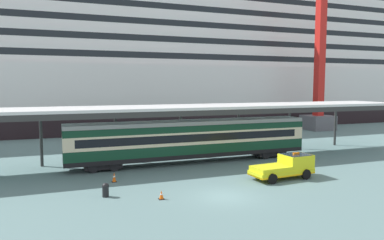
% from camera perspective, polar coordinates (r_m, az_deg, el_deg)
% --- Properties ---
extents(ground_plane, '(400.00, 400.00, 0.00)m').
position_cam_1_polar(ground_plane, '(25.28, 5.17, -11.84)').
color(ground_plane, slate).
extents(cruise_ship, '(158.90, 30.89, 38.71)m').
position_cam_1_polar(cruise_ship, '(72.85, -6.44, 9.75)').
color(cruise_ship, black).
rests_on(cruise_ship, ground).
extents(platform_canopy, '(47.73, 6.35, 5.52)m').
position_cam_1_polar(platform_canopy, '(35.42, -0.28, 1.86)').
color(platform_canopy, silver).
rests_on(platform_canopy, ground).
extents(train_carriage, '(23.73, 2.81, 4.11)m').
position_cam_1_polar(train_carriage, '(35.33, -0.04, -2.99)').
color(train_carriage, black).
rests_on(train_carriage, ground).
extents(service_truck, '(5.34, 2.56, 2.02)m').
position_cam_1_polar(service_truck, '(30.68, 14.63, -6.98)').
color(service_truck, yellow).
rests_on(service_truck, ground).
extents(traffic_cone_near, '(0.36, 0.36, 0.78)m').
position_cam_1_polar(traffic_cone_near, '(29.25, -12.11, -8.76)').
color(traffic_cone_near, black).
rests_on(traffic_cone_near, ground).
extents(traffic_cone_mid, '(0.36, 0.36, 0.60)m').
position_cam_1_polar(traffic_cone_mid, '(24.59, -4.82, -11.62)').
color(traffic_cone_mid, black).
rests_on(traffic_cone_mid, ground).
extents(dockside_crane, '(13.58, 4.40, 52.75)m').
position_cam_1_polar(dockside_crane, '(65.72, 19.89, 12.71)').
color(dockside_crane, '#595960').
rests_on(dockside_crane, ground).
extents(quay_bollard, '(0.48, 0.48, 0.96)m').
position_cam_1_polar(quay_bollard, '(25.63, -13.40, -10.52)').
color(quay_bollard, black).
rests_on(quay_bollard, ground).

